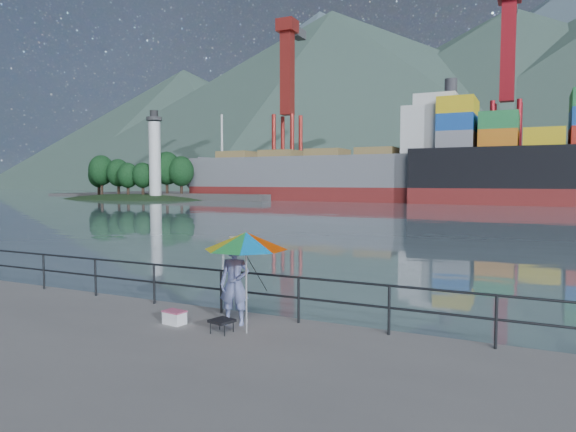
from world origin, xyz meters
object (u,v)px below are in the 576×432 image
object	(u,v)px
fisherman	(235,284)
bulk_carrier	(344,174)
beach_umbrella	(246,241)
cooler_bag	(175,318)

from	to	relation	value
fisherman	bulk_carrier	xyz separation A→B (m)	(-22.24, 70.07, 3.24)
beach_umbrella	bulk_carrier	xyz separation A→B (m)	(-22.79, 70.52, 2.23)
fisherman	bulk_carrier	distance (m)	73.59
fisherman	cooler_bag	world-z (taller)	fisherman
beach_umbrella	bulk_carrier	bearing A→B (deg)	107.91
fisherman	bulk_carrier	size ratio (longest dim) A/B	0.03
beach_umbrella	bulk_carrier	world-z (taller)	bulk_carrier
beach_umbrella	cooler_bag	distance (m)	2.48
fisherman	cooler_bag	xyz separation A→B (m)	(-1.19, -0.55, -0.75)
fisherman	beach_umbrella	distance (m)	1.23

